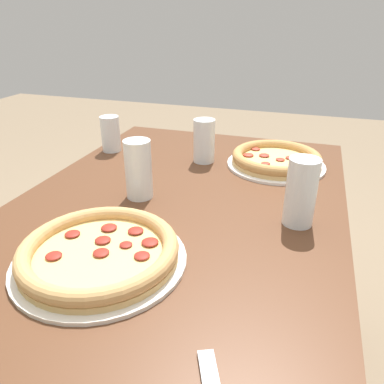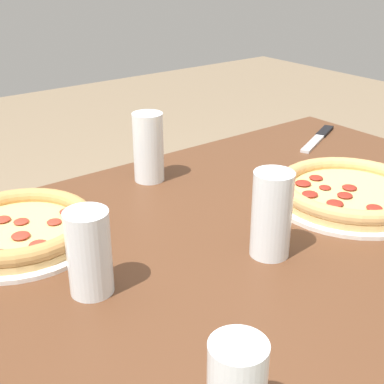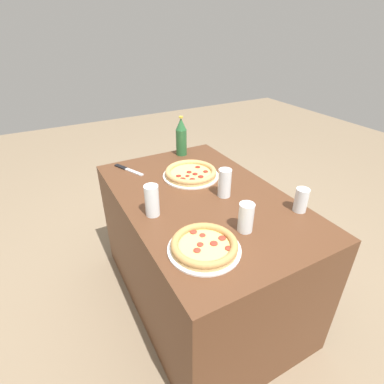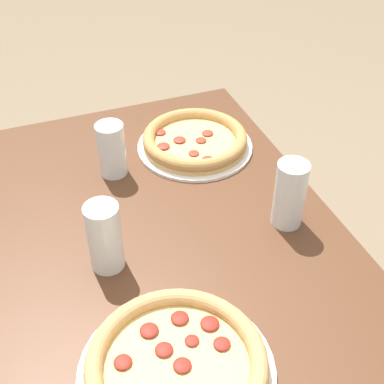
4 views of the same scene
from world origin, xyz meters
TOP-DOWN VIEW (x-y plane):
  - table at (0.00, 0.00)m, footprint 1.23×0.78m
  - pizza_salami at (-0.36, 0.20)m, footprint 0.29×0.29m
  - pizza_margherita at (0.22, -0.05)m, footprint 0.32×0.32m
  - glass_mango_juice at (-0.03, 0.28)m, footprint 0.07×0.07m
  - glass_cola at (-0.33, -0.33)m, footprint 0.06×0.06m
  - glass_iced_tea at (-0.33, -0.02)m, footprint 0.06×0.06m
  - glass_water at (-0.05, -0.10)m, footprint 0.07×0.07m

SIDE VIEW (x-z plane):
  - table at x=0.00m, z-range 0.00..0.72m
  - pizza_margherita at x=0.22m, z-range 0.72..0.76m
  - pizza_salami at x=-0.36m, z-range 0.72..0.76m
  - glass_cola at x=-0.33m, z-range 0.72..0.83m
  - glass_iced_tea at x=-0.33m, z-range 0.71..0.84m
  - glass_mango_juice at x=-0.03m, z-range 0.71..0.86m
  - glass_water at x=-0.05m, z-range 0.71..0.86m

